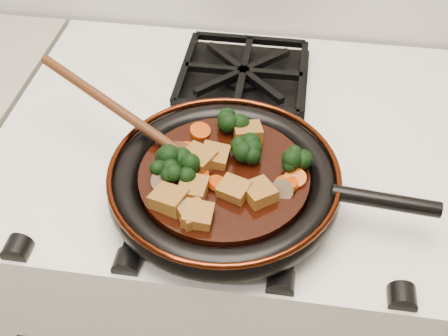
# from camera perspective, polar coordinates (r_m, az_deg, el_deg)

# --- Properties ---
(stove) EXTENTS (0.76, 0.60, 0.90)m
(stove) POSITION_cam_1_polar(r_m,az_deg,el_deg) (1.26, 0.65, -11.82)
(stove) COLOR silver
(stove) RESTS_ON ground
(burner_grate_front) EXTENTS (0.23, 0.23, 0.03)m
(burner_grate_front) POSITION_cam_1_polar(r_m,az_deg,el_deg) (0.81, -0.47, -2.14)
(burner_grate_front) COLOR black
(burner_grate_front) RESTS_ON stove
(burner_grate_back) EXTENTS (0.23, 0.23, 0.03)m
(burner_grate_back) POSITION_cam_1_polar(r_m,az_deg,el_deg) (1.02, 1.97, 9.39)
(burner_grate_back) COLOR black
(burner_grate_back) RESTS_ON stove
(skillet) EXTENTS (0.45, 0.32, 0.05)m
(skillet) POSITION_cam_1_polar(r_m,az_deg,el_deg) (0.78, 0.16, -1.38)
(skillet) COLOR black
(skillet) RESTS_ON burner_grate_front
(braising_sauce) EXTENTS (0.24, 0.24, 0.02)m
(braising_sauce) POSITION_cam_1_polar(r_m,az_deg,el_deg) (0.78, 0.00, -1.09)
(braising_sauce) COLOR black
(braising_sauce) RESTS_ON skillet
(tofu_cube_0) EXTENTS (0.05, 0.05, 0.02)m
(tofu_cube_0) POSITION_cam_1_polar(r_m,az_deg,el_deg) (0.74, 3.60, -2.55)
(tofu_cube_0) COLOR brown
(tofu_cube_0) RESTS_ON braising_sauce
(tofu_cube_1) EXTENTS (0.06, 0.05, 0.03)m
(tofu_cube_1) POSITION_cam_1_polar(r_m,az_deg,el_deg) (0.78, -2.58, 0.88)
(tofu_cube_1) COLOR brown
(tofu_cube_1) RESTS_ON braising_sauce
(tofu_cube_2) EXTENTS (0.04, 0.04, 0.02)m
(tofu_cube_2) POSITION_cam_1_polar(r_m,az_deg,el_deg) (0.74, -3.15, -2.12)
(tofu_cube_2) COLOR brown
(tofu_cube_2) RESTS_ON braising_sauce
(tofu_cube_3) EXTENTS (0.04, 0.04, 0.03)m
(tofu_cube_3) POSITION_cam_1_polar(r_m,az_deg,el_deg) (0.78, -0.96, 1.16)
(tofu_cube_3) COLOR brown
(tofu_cube_3) RESTS_ON braising_sauce
(tofu_cube_4) EXTENTS (0.05, 0.05, 0.02)m
(tofu_cube_4) POSITION_cam_1_polar(r_m,az_deg,el_deg) (0.71, -3.18, -4.71)
(tofu_cube_4) COLOR brown
(tofu_cube_4) RESTS_ON braising_sauce
(tofu_cube_5) EXTENTS (0.05, 0.05, 0.03)m
(tofu_cube_5) POSITION_cam_1_polar(r_m,az_deg,el_deg) (0.82, 2.44, 3.59)
(tofu_cube_5) COLOR brown
(tofu_cube_5) RESTS_ON braising_sauce
(tofu_cube_6) EXTENTS (0.04, 0.04, 0.02)m
(tofu_cube_6) POSITION_cam_1_polar(r_m,az_deg,el_deg) (0.71, -2.69, -4.86)
(tofu_cube_6) COLOR brown
(tofu_cube_6) RESTS_ON braising_sauce
(tofu_cube_7) EXTENTS (0.06, 0.06, 0.03)m
(tofu_cube_7) POSITION_cam_1_polar(r_m,az_deg,el_deg) (0.77, -3.09, 0.63)
(tofu_cube_7) COLOR brown
(tofu_cube_7) RESTS_ON braising_sauce
(tofu_cube_8) EXTENTS (0.05, 0.05, 0.03)m
(tofu_cube_8) POSITION_cam_1_polar(r_m,az_deg,el_deg) (0.74, 1.04, -2.27)
(tofu_cube_8) COLOR brown
(tofu_cube_8) RESTS_ON braising_sauce
(tofu_cube_9) EXTENTS (0.05, 0.05, 0.03)m
(tofu_cube_9) POSITION_cam_1_polar(r_m,az_deg,el_deg) (0.73, -5.60, -3.24)
(tofu_cube_9) COLOR brown
(tofu_cube_9) RESTS_ON braising_sauce
(broccoli_floret_0) EXTENTS (0.09, 0.09, 0.06)m
(broccoli_floret_0) POSITION_cam_1_polar(r_m,az_deg,el_deg) (0.78, 7.14, 0.65)
(broccoli_floret_0) COLOR black
(broccoli_floret_0) RESTS_ON braising_sauce
(broccoli_floret_1) EXTENTS (0.08, 0.09, 0.08)m
(broccoli_floret_1) POSITION_cam_1_polar(r_m,az_deg,el_deg) (0.83, 0.93, 4.59)
(broccoli_floret_1) COLOR black
(broccoli_floret_1) RESTS_ON braising_sauce
(broccoli_floret_2) EXTENTS (0.07, 0.07, 0.06)m
(broccoli_floret_2) POSITION_cam_1_polar(r_m,az_deg,el_deg) (0.76, -5.78, 0.07)
(broccoli_floret_2) COLOR black
(broccoli_floret_2) RESTS_ON braising_sauce
(broccoli_floret_3) EXTENTS (0.07, 0.08, 0.07)m
(broccoli_floret_3) POSITION_cam_1_polar(r_m,az_deg,el_deg) (0.75, -4.50, -0.63)
(broccoli_floret_3) COLOR black
(broccoli_floret_3) RESTS_ON braising_sauce
(broccoli_floret_4) EXTENTS (0.07, 0.07, 0.07)m
(broccoli_floret_4) POSITION_cam_1_polar(r_m,az_deg,el_deg) (0.78, 2.12, 1.61)
(broccoli_floret_4) COLOR black
(broccoli_floret_4) RESTS_ON braising_sauce
(broccoli_floret_5) EXTENTS (0.06, 0.07, 0.06)m
(broccoli_floret_5) POSITION_cam_1_polar(r_m,az_deg,el_deg) (0.78, -4.91, 0.78)
(broccoli_floret_5) COLOR black
(broccoli_floret_5) RESTS_ON braising_sauce
(carrot_coin_0) EXTENTS (0.03, 0.03, 0.02)m
(carrot_coin_0) POSITION_cam_1_polar(r_m,az_deg,el_deg) (0.75, -0.65, -1.59)
(carrot_coin_0) COLOR #AC3504
(carrot_coin_0) RESTS_ON braising_sauce
(carrot_coin_1) EXTENTS (0.03, 0.03, 0.01)m
(carrot_coin_1) POSITION_cam_1_polar(r_m,az_deg,el_deg) (0.75, 6.35, -1.62)
(carrot_coin_1) COLOR #AC3504
(carrot_coin_1) RESTS_ON braising_sauce
(carrot_coin_2) EXTENTS (0.03, 0.03, 0.01)m
(carrot_coin_2) POSITION_cam_1_polar(r_m,az_deg,el_deg) (0.76, -2.61, -0.71)
(carrot_coin_2) COLOR #AC3504
(carrot_coin_2) RESTS_ON braising_sauce
(carrot_coin_3) EXTENTS (0.03, 0.03, 0.02)m
(carrot_coin_3) POSITION_cam_1_polar(r_m,az_deg,el_deg) (0.83, -2.44, 3.76)
(carrot_coin_3) COLOR #AC3504
(carrot_coin_3) RESTS_ON braising_sauce
(carrot_coin_4) EXTENTS (0.03, 0.03, 0.01)m
(carrot_coin_4) POSITION_cam_1_polar(r_m,az_deg,el_deg) (0.80, -3.89, 1.77)
(carrot_coin_4) COLOR #AC3504
(carrot_coin_4) RESTS_ON braising_sauce
(carrot_coin_5) EXTENTS (0.03, 0.03, 0.02)m
(carrot_coin_5) POSITION_cam_1_polar(r_m,az_deg,el_deg) (0.76, 7.25, -1.05)
(carrot_coin_5) COLOR #AC3504
(carrot_coin_5) RESTS_ON braising_sauce
(mushroom_slice_0) EXTENTS (0.05, 0.05, 0.02)m
(mushroom_slice_0) POSITION_cam_1_polar(r_m,az_deg,el_deg) (0.72, -3.43, -4.40)
(mushroom_slice_0) COLOR brown
(mushroom_slice_0) RESTS_ON braising_sauce
(mushroom_slice_1) EXTENTS (0.03, 0.03, 0.03)m
(mushroom_slice_1) POSITION_cam_1_polar(r_m,az_deg,el_deg) (0.74, 5.88, -2.29)
(mushroom_slice_1) COLOR brown
(mushroom_slice_1) RESTS_ON braising_sauce
(mushroom_slice_2) EXTENTS (0.04, 0.04, 0.03)m
(mushroom_slice_2) POSITION_cam_1_polar(r_m,az_deg,el_deg) (0.75, -6.27, -1.32)
(mushroom_slice_2) COLOR brown
(mushroom_slice_2) RESTS_ON braising_sauce
(wooden_spoon) EXTENTS (0.16, 0.10, 0.27)m
(wooden_spoon) POSITION_cam_1_polar(r_m,az_deg,el_deg) (0.82, -8.69, 4.49)
(wooden_spoon) COLOR #48220F
(wooden_spoon) RESTS_ON braising_sauce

